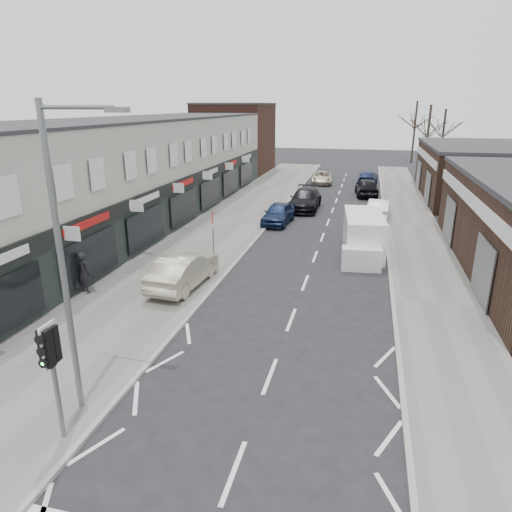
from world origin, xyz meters
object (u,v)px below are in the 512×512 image
Objects in this scene: pedestrian at (84,273)px; parked_car_left_a at (278,213)px; white_van at (363,236)px; parked_car_right_c at (368,178)px; parked_car_left_c at (322,178)px; traffic_light at (51,356)px; parked_car_left_b at (305,199)px; warning_sign at (213,221)px; parked_car_right_b at (367,187)px; sedan_on_pavement at (183,270)px; parked_car_right_a at (379,208)px; street_lamp at (66,250)px.

parked_car_left_a is (5.80, 14.50, -0.32)m from pedestrian.
white_van is 1.29× the size of parked_car_right_c.
white_van is 24.19m from parked_car_left_c.
white_van is 24.70m from parked_car_right_c.
parked_car_left_b is (2.20, 27.86, -1.61)m from traffic_light.
parked_car_left_a reaches higher than parked_car_left_c.
warning_sign is 22.25m from parked_car_right_b.
parked_car_right_a is at bearing -114.55° from sedan_on_pavement.
parked_car_left_b is at bearing 77.94° from warning_sign.
pedestrian reaches higher than parked_car_right_c.
white_van is 1.28× the size of parked_car_left_c.
traffic_light is 10.22m from sedan_on_pavement.
white_van is 11.75m from parked_car_left_b.
parked_car_left_b is at bearing 85.01° from street_lamp.
parked_car_right_b is 1.03× the size of parked_car_right_c.
parked_car_left_c is at bearing 89.89° from parked_car_left_b.
parked_car_right_b reaches higher than parked_car_left_b.
white_van is at bearing 68.03° from traffic_light.
street_lamp is 17.73m from white_van.
street_lamp is 1.73× the size of sedan_on_pavement.
warning_sign is 0.46× the size of white_van.
sedan_on_pavement reaches higher than parked_car_right_b.
parked_car_left_a is 13.41m from parked_car_right_b.
parked_car_left_b is 8.44m from parked_car_right_b.
warning_sign reaches higher than parked_car_left_b.
street_lamp is at bearing 95.88° from traffic_light.
warning_sign is 27.02m from parked_car_left_c.
warning_sign is at bearing -88.01° from sedan_on_pavement.
parked_car_right_b is at bearing 78.76° from traffic_light.
street_lamp reaches higher than sedan_on_pavement.
warning_sign is 14.23m from parked_car_left_b.
parked_car_right_c is at bearing 76.16° from parked_car_left_a.
traffic_light is 0.68× the size of parked_car_right_c.
white_van is (7.66, 3.08, -1.14)m from warning_sign.
white_van reaches higher than pedestrian.
white_van is 1.25× the size of parked_car_right_b.
traffic_light is 22.91m from parked_car_left_a.
parked_car_right_b is 6.94m from parked_car_right_c.
sedan_on_pavement is at bearing -94.78° from parked_car_left_a.
white_van is at bearing 21.93° from warning_sign.
parked_car_left_a reaches higher than parked_car_right_a.
pedestrian reaches higher than parked_car_left_c.
pedestrian is (-11.70, -8.78, -0.01)m from white_van.
parked_car_left_b is (3.09, 17.80, -0.07)m from sedan_on_pavement.
street_lamp reaches higher than parked_car_left_c.
sedan_on_pavement is at bearing 67.23° from parked_car_right_b.
parked_car_left_a is 5.18m from parked_car_left_b.
pedestrian is (-3.91, -1.74, 0.16)m from sedan_on_pavement.
street_lamp is at bearing -118.98° from white_van.
sedan_on_pavement is at bearing 95.06° from traffic_light.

